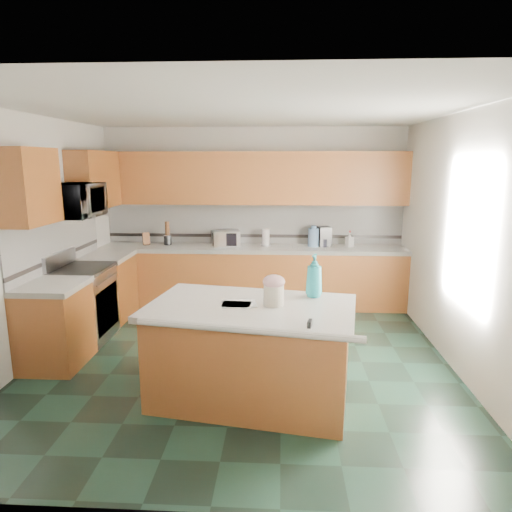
{
  "coord_description": "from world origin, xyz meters",
  "views": [
    {
      "loc": [
        0.43,
        -4.78,
        2.2
      ],
      "look_at": [
        0.15,
        0.35,
        1.12
      ],
      "focal_mm": 32.0,
      "sensor_mm": 36.0,
      "label": 1
    }
  ],
  "objects_px": {
    "island_base": "(251,355)",
    "coffee_maker": "(324,237)",
    "soap_bottle_island": "(314,276)",
    "treat_jar": "(274,295)",
    "knife_block": "(146,239)",
    "toaster_oven": "(226,238)",
    "island_top": "(251,308)"
  },
  "relations": [
    {
      "from": "island_base",
      "to": "coffee_maker",
      "type": "height_order",
      "value": "coffee_maker"
    },
    {
      "from": "soap_bottle_island",
      "to": "island_base",
      "type": "bearing_deg",
      "value": -133.37
    },
    {
      "from": "island_base",
      "to": "coffee_maker",
      "type": "distance_m",
      "value": 3.14
    },
    {
      "from": "treat_jar",
      "to": "coffee_maker",
      "type": "relative_size",
      "value": 0.63
    },
    {
      "from": "knife_block",
      "to": "toaster_oven",
      "type": "height_order",
      "value": "toaster_oven"
    },
    {
      "from": "knife_block",
      "to": "toaster_oven",
      "type": "bearing_deg",
      "value": -21.87
    },
    {
      "from": "island_base",
      "to": "island_top",
      "type": "height_order",
      "value": "island_top"
    },
    {
      "from": "coffee_maker",
      "to": "toaster_oven",
      "type": "bearing_deg",
      "value": 167.98
    },
    {
      "from": "treat_jar",
      "to": "toaster_oven",
      "type": "height_order",
      "value": "toaster_oven"
    },
    {
      "from": "island_top",
      "to": "treat_jar",
      "type": "bearing_deg",
      "value": 10.67
    },
    {
      "from": "treat_jar",
      "to": "soap_bottle_island",
      "type": "bearing_deg",
      "value": 57.47
    },
    {
      "from": "knife_block",
      "to": "coffee_maker",
      "type": "xyz_separation_m",
      "value": [
        2.73,
        0.03,
        0.06
      ]
    },
    {
      "from": "toaster_oven",
      "to": "island_top",
      "type": "bearing_deg",
      "value": -96.03
    },
    {
      "from": "knife_block",
      "to": "coffee_maker",
      "type": "height_order",
      "value": "coffee_maker"
    },
    {
      "from": "island_top",
      "to": "knife_block",
      "type": "relative_size",
      "value": 9.8
    },
    {
      "from": "knife_block",
      "to": "coffee_maker",
      "type": "distance_m",
      "value": 2.73
    },
    {
      "from": "island_base",
      "to": "island_top",
      "type": "distance_m",
      "value": 0.46
    },
    {
      "from": "toaster_oven",
      "to": "coffee_maker",
      "type": "xyz_separation_m",
      "value": [
        1.5,
        0.03,
        0.03
      ]
    },
    {
      "from": "coffee_maker",
      "to": "knife_block",
      "type": "bearing_deg",
      "value": 167.46
    },
    {
      "from": "treat_jar",
      "to": "soap_bottle_island",
      "type": "xyz_separation_m",
      "value": [
        0.38,
        0.29,
        0.11
      ]
    },
    {
      "from": "island_top",
      "to": "treat_jar",
      "type": "height_order",
      "value": "treat_jar"
    },
    {
      "from": "island_top",
      "to": "knife_block",
      "type": "height_order",
      "value": "knife_block"
    },
    {
      "from": "soap_bottle_island",
      "to": "coffee_maker",
      "type": "xyz_separation_m",
      "value": [
        0.33,
        2.64,
        -0.06
      ]
    },
    {
      "from": "island_base",
      "to": "toaster_oven",
      "type": "height_order",
      "value": "toaster_oven"
    },
    {
      "from": "toaster_oven",
      "to": "soap_bottle_island",
      "type": "bearing_deg",
      "value": -83.23
    },
    {
      "from": "island_top",
      "to": "coffee_maker",
      "type": "relative_size",
      "value": 6.14
    },
    {
      "from": "island_top",
      "to": "soap_bottle_island",
      "type": "distance_m",
      "value": 0.7
    },
    {
      "from": "coffee_maker",
      "to": "island_base",
      "type": "bearing_deg",
      "value": -120.56
    },
    {
      "from": "island_base",
      "to": "toaster_oven",
      "type": "distance_m",
      "value": 3.02
    },
    {
      "from": "soap_bottle_island",
      "to": "coffee_maker",
      "type": "relative_size",
      "value": 1.37
    },
    {
      "from": "treat_jar",
      "to": "toaster_oven",
      "type": "relative_size",
      "value": 0.47
    },
    {
      "from": "island_top",
      "to": "toaster_oven",
      "type": "bearing_deg",
      "value": 110.88
    }
  ]
}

